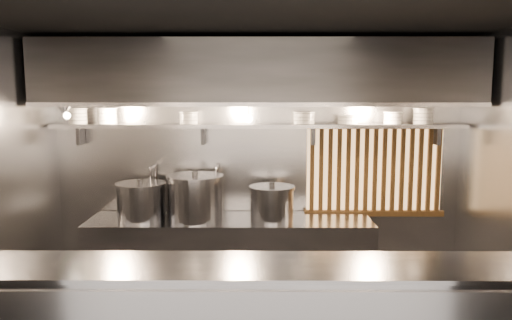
{
  "coord_description": "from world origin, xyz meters",
  "views": [
    {
      "loc": [
        0.01,
        -4.05,
        2.22
      ],
      "look_at": [
        -0.02,
        0.55,
        1.61
      ],
      "focal_mm": 35.0,
      "sensor_mm": 36.0,
      "label": 1
    }
  ],
  "objects_px": {
    "stock_pot_left": "(195,197)",
    "stock_pot_right": "(272,203)",
    "stock_pot_mid": "(141,201)",
    "heat_lamp": "(65,110)",
    "pendant_bulb": "(249,119)"
  },
  "relations": [
    {
      "from": "stock_pot_left",
      "to": "stock_pot_right",
      "type": "relative_size",
      "value": 1.18
    },
    {
      "from": "stock_pot_mid",
      "to": "stock_pot_left",
      "type": "bearing_deg",
      "value": -1.03
    },
    {
      "from": "stock_pot_left",
      "to": "stock_pot_mid",
      "type": "bearing_deg",
      "value": 178.97
    },
    {
      "from": "heat_lamp",
      "to": "stock_pot_left",
      "type": "xyz_separation_m",
      "value": [
        1.24,
        0.25,
        -0.93
      ]
    },
    {
      "from": "stock_pot_mid",
      "to": "stock_pot_right",
      "type": "height_order",
      "value": "stock_pot_mid"
    },
    {
      "from": "heat_lamp",
      "to": "pendant_bulb",
      "type": "height_order",
      "value": "heat_lamp"
    },
    {
      "from": "pendant_bulb",
      "to": "stock_pot_mid",
      "type": "relative_size",
      "value": 0.29
    },
    {
      "from": "stock_pot_left",
      "to": "pendant_bulb",
      "type": "bearing_deg",
      "value": 10.26
    },
    {
      "from": "heat_lamp",
      "to": "stock_pot_right",
      "type": "distance_m",
      "value": 2.28
    },
    {
      "from": "heat_lamp",
      "to": "pendant_bulb",
      "type": "bearing_deg",
      "value": 11.0
    },
    {
      "from": "heat_lamp",
      "to": "stock_pot_right",
      "type": "bearing_deg",
      "value": 6.73
    },
    {
      "from": "stock_pot_right",
      "to": "heat_lamp",
      "type": "bearing_deg",
      "value": -173.27
    },
    {
      "from": "stock_pot_left",
      "to": "stock_pot_mid",
      "type": "xyz_separation_m",
      "value": [
        -0.58,
        0.01,
        -0.04
      ]
    },
    {
      "from": "stock_pot_mid",
      "to": "stock_pot_right",
      "type": "distance_m",
      "value": 1.38
    },
    {
      "from": "stock_pot_left",
      "to": "stock_pot_right",
      "type": "height_order",
      "value": "stock_pot_left"
    }
  ]
}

